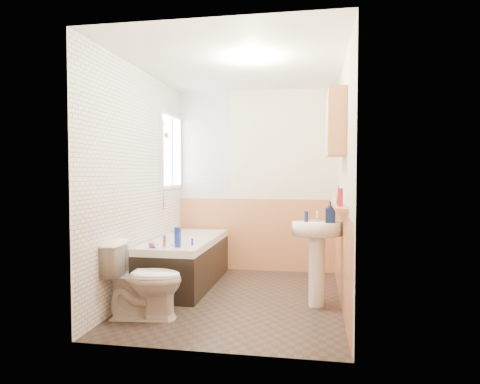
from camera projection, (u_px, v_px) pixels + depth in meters
name	position (u px, v px, depth m)	size (l,w,h in m)	color
floor	(238.00, 299.00, 4.62)	(2.80, 2.80, 0.00)	black
ceiling	(238.00, 65.00, 4.51)	(2.80, 2.80, 0.00)	white
wall_back	(256.00, 181.00, 5.95)	(2.20, 0.02, 2.50)	beige
wall_front	(204.00, 188.00, 3.18)	(2.20, 0.02, 2.50)	beige
wall_left	(140.00, 183.00, 4.76)	(0.02, 2.80, 2.50)	beige
wall_right	(344.00, 184.00, 4.37)	(0.02, 2.80, 2.50)	beige
wainscot_right	(341.00, 256.00, 4.41)	(0.01, 2.80, 1.00)	tan
wainscot_front	(205.00, 286.00, 3.23)	(2.20, 0.01, 1.00)	tan
wainscot_back	(255.00, 235.00, 5.96)	(2.20, 0.01, 1.00)	tan
tile_cladding_left	(141.00, 183.00, 4.75)	(0.01, 2.80, 2.50)	white
tile_return_back	(205.00, 145.00, 6.03)	(0.75, 0.01, 1.50)	white
window	(172.00, 151.00, 5.67)	(0.03, 0.79, 0.99)	white
bathtub	(186.00, 260.00, 5.21)	(0.70, 1.70, 0.71)	black
shower_riser	(164.00, 157.00, 5.31)	(0.10, 0.07, 1.10)	silver
toilet	(143.00, 280.00, 4.00)	(0.41, 0.73, 0.72)	white
sink	(317.00, 246.00, 4.34)	(0.51, 0.41, 0.98)	white
pine_shelf	(337.00, 204.00, 4.32)	(0.10, 1.46, 0.03)	tan
medicine_cabinet	(336.00, 124.00, 4.19)	(0.17, 0.69, 0.62)	tan
foam_can	(340.00, 197.00, 3.84)	(0.05, 0.05, 0.16)	maroon
green_bottle	(338.00, 194.00, 4.13)	(0.04, 0.04, 0.20)	black
black_jar	(335.00, 198.00, 4.71)	(0.06, 0.06, 0.04)	silver
soap_bottle	(330.00, 218.00, 4.25)	(0.10, 0.21, 0.10)	navy
clear_bottle	(306.00, 217.00, 4.30)	(0.04, 0.04, 0.11)	navy
blue_gel	(178.00, 237.00, 4.52)	(0.06, 0.04, 0.22)	#19339E
cream_jar	(153.00, 245.00, 4.52)	(0.08, 0.08, 0.05)	purple
orange_bottle	(192.00, 242.00, 4.65)	(0.02, 0.02, 0.07)	#19339E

